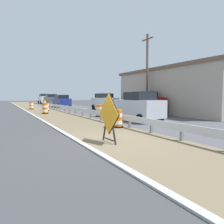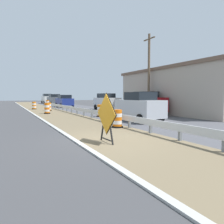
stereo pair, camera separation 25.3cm
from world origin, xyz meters
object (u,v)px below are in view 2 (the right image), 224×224
(warning_sign_diamond, at_px, (106,116))
(traffic_barrel_close, at_px, (100,111))
(car_lead_far_lane, at_px, (139,107))
(car_distant_b, at_px, (54,100))
(traffic_barrel_mid, at_px, (47,109))
(car_lead_near_lane, at_px, (64,101))
(car_distant_a, at_px, (56,99))
(traffic_barrel_nearest, at_px, (117,120))
(car_trailing_near_lane, at_px, (107,102))
(traffic_barrel_farther, at_px, (49,107))
(car_trailing_far_lane, at_px, (47,99))
(car_distant_c, at_px, (147,103))
(car_mid_far_lane, at_px, (67,100))
(traffic_barrel_farthest, at_px, (47,103))
(traffic_barrel_far, at_px, (34,106))
(utility_pole_near, at_px, (149,73))

(warning_sign_diamond, xyz_separation_m, traffic_barrel_close, (3.89, 9.91, -0.57))
(car_lead_far_lane, height_order, car_distant_b, car_distant_b)
(warning_sign_diamond, xyz_separation_m, traffic_barrel_mid, (0.28, 15.24, -0.57))
(car_lead_near_lane, relative_size, car_distant_a, 1.07)
(traffic_barrel_nearest, xyz_separation_m, car_trailing_near_lane, (6.12, 15.02, 0.60))
(traffic_barrel_farther, bearing_deg, traffic_barrel_close, -74.38)
(car_trailing_far_lane, xyz_separation_m, car_distant_c, (3.50, -35.45, -0.01))
(car_lead_far_lane, xyz_separation_m, car_mid_far_lane, (3.71, 34.80, -0.08))
(traffic_barrel_farther, height_order, car_lead_near_lane, car_lead_near_lane)
(traffic_barrel_farthest, bearing_deg, warning_sign_diamond, -95.83)
(car_lead_far_lane, relative_size, car_distant_c, 1.00)
(traffic_barrel_mid, xyz_separation_m, traffic_barrel_farther, (0.92, 4.28, -0.04))
(traffic_barrel_farthest, bearing_deg, car_distant_b, 57.56)
(traffic_barrel_farthest, height_order, car_distant_c, car_distant_c)
(traffic_barrel_mid, bearing_deg, car_lead_near_lane, 68.82)
(traffic_barrel_far, bearing_deg, car_distant_b, 67.97)
(traffic_barrel_nearest, height_order, traffic_barrel_close, traffic_barrel_close)
(warning_sign_diamond, xyz_separation_m, car_distant_c, (8.85, 10.07, 0.06))
(traffic_barrel_mid, relative_size, traffic_barrel_farthest, 1.07)
(traffic_barrel_farthest, bearing_deg, traffic_barrel_mid, -99.70)
(traffic_barrel_far, bearing_deg, traffic_barrel_farther, -73.58)
(car_distant_a, bearing_deg, warning_sign_diamond, -9.92)
(car_distant_b, relative_size, car_distant_c, 1.08)
(traffic_barrel_far, distance_m, car_trailing_near_lane, 9.87)
(warning_sign_diamond, xyz_separation_m, traffic_barrel_farther, (1.20, 19.52, -0.61))
(car_trailing_near_lane, bearing_deg, traffic_barrel_farthest, -163.27)
(car_distant_a, bearing_deg, traffic_barrel_farther, -13.41)
(warning_sign_diamond, relative_size, traffic_barrel_mid, 1.82)
(traffic_barrel_mid, bearing_deg, car_mid_far_lane, 71.22)
(car_distant_a, bearing_deg, traffic_barrel_mid, -13.31)
(traffic_barrel_mid, xyz_separation_m, car_distant_b, (4.96, 21.38, 0.58))
(car_lead_far_lane, bearing_deg, traffic_barrel_farthest, 1.50)
(traffic_barrel_mid, height_order, car_lead_near_lane, car_lead_near_lane)
(traffic_barrel_farther, bearing_deg, traffic_barrel_far, 106.42)
(warning_sign_diamond, xyz_separation_m, car_distant_a, (8.80, 52.33, -0.03))
(traffic_barrel_farthest, bearing_deg, car_lead_near_lane, -75.73)
(car_lead_near_lane, bearing_deg, traffic_barrel_farthest, 12.40)
(traffic_barrel_far, bearing_deg, car_lead_near_lane, 37.64)
(traffic_barrel_farthest, distance_m, car_trailing_far_lane, 11.87)
(traffic_barrel_mid, distance_m, car_trailing_far_lane, 30.70)
(warning_sign_diamond, bearing_deg, car_trailing_far_lane, -98.64)
(car_mid_far_lane, relative_size, car_distant_c, 1.07)
(traffic_barrel_nearest, bearing_deg, car_trailing_far_lane, 85.78)
(car_mid_far_lane, height_order, car_distant_c, car_distant_c)
(traffic_barrel_far, xyz_separation_m, utility_pole_near, (9.64, -12.73, 3.69))
(car_distant_a, distance_m, utility_pole_near, 41.55)
(traffic_barrel_farther, xyz_separation_m, car_distant_c, (7.65, -9.45, 0.66))
(traffic_barrel_far, xyz_separation_m, car_lead_near_lane, (5.06, 3.90, 0.53))
(car_mid_far_lane, relative_size, car_trailing_far_lane, 1.05)
(warning_sign_diamond, distance_m, traffic_barrel_close, 10.66)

